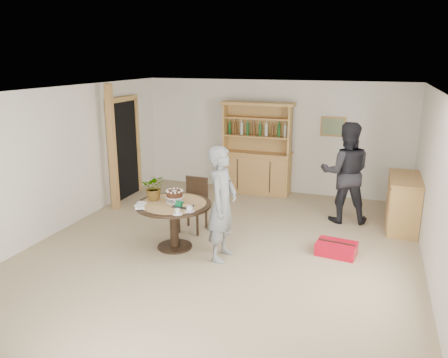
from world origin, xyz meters
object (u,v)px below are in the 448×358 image
sideboard (403,203)px  adult_person (345,173)px  dining_chair (194,201)px  red_suitcase (336,249)px  teen_boy (222,204)px  dining_table (174,212)px  hutch (257,163)px

sideboard → adult_person: size_ratio=0.67×
adult_person → dining_chair: bearing=17.8°
dining_chair → red_suitcase: (2.50, -0.25, -0.43)m
dining_chair → teen_boy: teen_boy is taller
teen_boy → adult_person: adult_person is taller
dining_chair → adult_person: size_ratio=0.51×
teen_boy → dining_chair: bearing=43.9°
dining_chair → teen_boy: 1.30m
sideboard → teen_boy: 3.49m
sideboard → dining_table: sideboard is taller
hutch → red_suitcase: bearing=-53.8°
sideboard → red_suitcase: bearing=-123.0°
teen_boy → adult_person: 2.75m
adult_person → sideboard: bearing=169.6°
sideboard → adult_person: 1.13m
dining_table → red_suitcase: size_ratio=1.85×
dining_table → teen_boy: bearing=-6.7°
dining_table → red_suitcase: bearing=13.1°
dining_chair → adult_person: (2.46, 1.30, 0.40)m
sideboard → dining_table: 4.10m
sideboard → adult_person: adult_person is taller
dining_table → adult_person: adult_person is taller
teen_boy → adult_person: size_ratio=0.93×
sideboard → adult_person: bearing=179.7°
hutch → dining_table: hutch is taller
teen_boy → red_suitcase: bearing=-65.9°
dining_table → dining_chair: (0.00, 0.83, -0.07)m
teen_boy → dining_table: bearing=84.9°
hutch → dining_chair: 2.58m
dining_chair → teen_boy: size_ratio=0.54×
dining_table → teen_boy: (0.85, -0.10, 0.27)m
hutch → sideboard: hutch is taller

